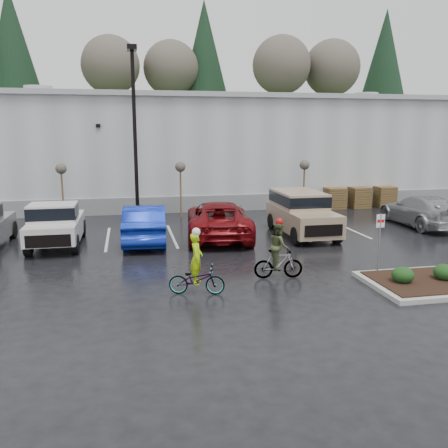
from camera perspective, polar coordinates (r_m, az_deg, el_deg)
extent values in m
plane|color=black|center=(15.57, 5.92, -7.37)|extent=(120.00, 120.00, 0.00)
cube|color=#A4A7A9|center=(36.37, -4.53, 8.91)|extent=(60.00, 15.00, 7.00)
cube|color=slate|center=(29.20, -2.59, 2.45)|extent=(60.00, 0.12, 1.00)
cube|color=#999B9E|center=(36.40, -4.62, 14.50)|extent=(60.50, 15.50, 0.30)
cube|color=#1F401A|center=(59.26, -7.34, 9.25)|extent=(80.00, 25.00, 6.00)
cylinder|color=black|center=(26.07, -10.65, 10.05)|extent=(0.20, 0.20, 9.00)
cube|color=black|center=(26.39, -11.03, 20.08)|extent=(0.50, 1.00, 0.25)
cylinder|color=#4B341E|center=(27.51, -18.82, 3.21)|extent=(0.10, 0.10, 2.80)
sphere|color=#4C443C|center=(27.36, -19.02, 6.32)|extent=(0.60, 0.60, 0.60)
cylinder|color=#4B341E|center=(27.46, -5.23, 3.75)|extent=(0.10, 0.10, 2.80)
sphere|color=#4C443C|center=(27.30, -5.28, 6.87)|extent=(0.60, 0.60, 0.60)
cylinder|color=#4B341E|center=(29.25, 9.57, 4.10)|extent=(0.10, 0.10, 2.80)
sphere|color=#4C443C|center=(29.10, 9.67, 7.03)|extent=(0.60, 0.60, 0.60)
cube|color=#4B341E|center=(31.22, 13.16, 3.06)|extent=(1.20, 1.20, 1.35)
cube|color=#4B341E|center=(31.97, 15.93, 3.11)|extent=(1.20, 1.20, 1.35)
cube|color=#4B341E|center=(32.84, 18.73, 3.15)|extent=(1.20, 1.20, 1.35)
ellipsoid|color=black|center=(16.24, 20.71, -5.75)|extent=(0.70, 0.70, 0.52)
ellipsoid|color=black|center=(17.07, 24.99, -5.27)|extent=(0.70, 0.70, 0.52)
cylinder|color=gray|center=(16.95, 18.15, -2.47)|extent=(0.05, 0.05, 2.20)
cube|color=white|center=(16.78, 18.32, 0.35)|extent=(0.30, 0.02, 0.45)
cube|color=red|center=(16.77, 18.34, 0.34)|extent=(0.26, 0.02, 0.10)
imported|color=navy|center=(21.52, -9.48, 0.09)|extent=(2.12, 5.27, 1.70)
imported|color=maroon|center=(22.12, -0.69, 0.55)|extent=(3.58, 6.44, 1.71)
imported|color=#9B9DA3|center=(26.85, 22.64, 1.49)|extent=(2.31, 5.61, 1.62)
imported|color=#3F3F44|center=(14.61, -3.30, -6.73)|extent=(1.81, 1.00, 0.90)
imported|color=#9ED00B|center=(14.42, -3.33, -4.13)|extent=(0.51, 0.65, 1.57)
sphere|color=silver|center=(14.22, -3.37, -0.97)|extent=(0.26, 0.26, 0.26)
imported|color=#3F3F44|center=(16.20, 6.57, -4.80)|extent=(1.64, 0.65, 1.00)
imported|color=#3A4323|center=(16.03, 6.62, -2.61)|extent=(0.50, 0.81, 1.57)
sphere|color=#990C0C|center=(15.86, 6.68, 0.24)|extent=(0.26, 0.26, 0.26)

